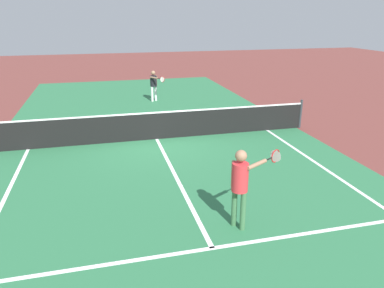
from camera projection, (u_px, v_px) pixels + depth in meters
ground_plane at (157, 139)px, 12.54m from camera, size 60.00×60.00×0.00m
court_surface_inbounds at (157, 139)px, 12.54m from camera, size 10.62×24.40×0.00m
line_sideline_right at (384, 208)px, 8.07m from camera, size 0.10×11.89×0.01m
line_service_near at (212, 248)px, 6.70m from camera, size 8.22×0.10×0.01m
line_center_service at (176, 177)px, 9.62m from camera, size 0.10×6.40×0.01m
net at (156, 125)px, 12.37m from camera, size 10.93×0.09×1.07m
player_near at (241, 180)px, 7.04m from camera, size 1.16×0.59×1.65m
player_far at (154, 83)px, 17.69m from camera, size 0.58×1.10×1.48m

